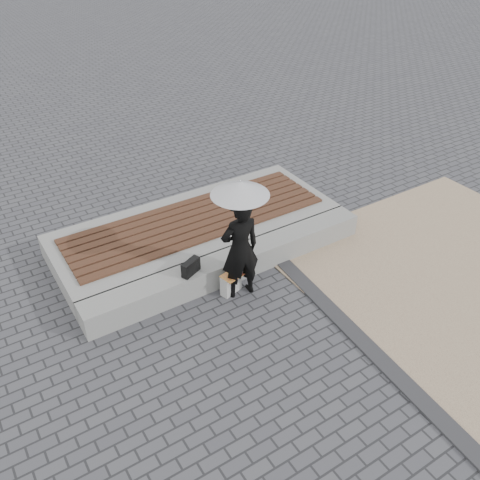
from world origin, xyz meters
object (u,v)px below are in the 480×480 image
at_px(seating_ledge, 232,264).
at_px(parasol, 240,188).
at_px(handbag, 191,267).
at_px(canvas_tote, 231,283).
at_px(woman, 240,249).

relative_size(seating_ledge, parasol, 4.72).
height_order(handbag, canvas_tote, handbag).
distance_m(seating_ledge, handbag, 0.84).
xyz_separation_m(seating_ledge, woman, (-0.13, -0.46, 0.64)).
distance_m(parasol, canvas_tote, 1.68).
relative_size(parasol, canvas_tote, 2.93).
height_order(woman, handbag, woman).
height_order(seating_ledge, woman, woman).
height_order(seating_ledge, parasol, parasol).
bearing_deg(parasol, seating_ledge, 73.61).
bearing_deg(woman, handbag, -24.53).
bearing_deg(handbag, woman, -54.48).
height_order(parasol, canvas_tote, parasol).
bearing_deg(parasol, woman, 0.00).
xyz_separation_m(woman, canvas_tote, (-0.11, 0.09, -0.66)).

